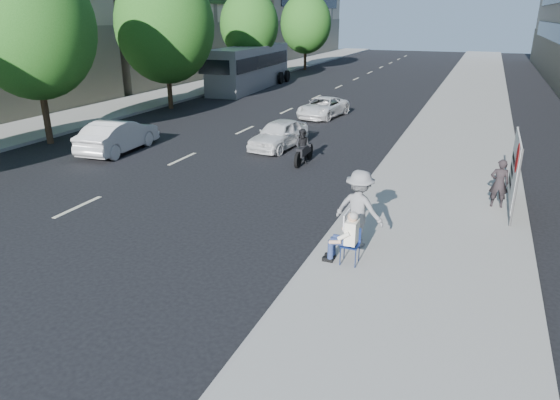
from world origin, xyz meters
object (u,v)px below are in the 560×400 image
at_px(jogger, 359,209).
at_px(bus, 250,68).
at_px(pedestrian_woman, 499,183).
at_px(motorcycle, 303,148).
at_px(seated_protester, 346,234).
at_px(white_sedan_far, 323,108).
at_px(white_sedan_near, 279,134).
at_px(white_sedan_mid, 118,136).
at_px(protest_banner, 514,169).

xyz_separation_m(jogger, bus, (-15.33, 26.29, 0.50)).
distance_m(pedestrian_woman, motorcycle, 7.69).
relative_size(seated_protester, white_sedan_far, 0.32).
distance_m(pedestrian_woman, white_sedan_near, 10.19).
height_order(motorcycle, bus, bus).
xyz_separation_m(pedestrian_woman, motorcycle, (-7.19, 2.70, -0.26)).
bearing_deg(pedestrian_woman, white_sedan_mid, -9.11).
distance_m(seated_protester, white_sedan_far, 18.64).
relative_size(jogger, motorcycle, 0.97).
height_order(white_sedan_mid, bus, bus).
xyz_separation_m(seated_protester, white_sedan_far, (-6.08, 17.62, -0.31)).
bearing_deg(seated_protester, white_sedan_mid, 150.63).
xyz_separation_m(jogger, white_sedan_far, (-6.12, 16.60, -0.57)).
bearing_deg(white_sedan_near, bus, 125.02).
distance_m(white_sedan_mid, white_sedan_far, 12.38).
height_order(seated_protester, white_sedan_near, seated_protester).
relative_size(pedestrian_woman, white_sedan_mid, 0.35).
bearing_deg(pedestrian_woman, bus, -53.41).
xyz_separation_m(protest_banner, white_sedan_mid, (-15.65, 1.49, -0.70)).
distance_m(jogger, bus, 30.43).
height_order(jogger, bus, bus).
distance_m(protest_banner, bus, 29.07).
xyz_separation_m(pedestrian_woman, bus, (-18.61, 22.04, 0.74)).
distance_m(seated_protester, white_sedan_near, 11.48).
height_order(jogger, motorcycle, jogger).
distance_m(jogger, protest_banner, 5.58).
xyz_separation_m(jogger, white_sedan_mid, (-12.03, 5.73, -0.43)).
height_order(protest_banner, bus, bus).
relative_size(white_sedan_mid, motorcycle, 2.09).
height_order(jogger, pedestrian_woman, jogger).
relative_size(motorcycle, bus, 0.17).
relative_size(protest_banner, motorcycle, 1.50).
bearing_deg(white_sedan_mid, protest_banner, 170.55).
bearing_deg(bus, jogger, -63.57).
bearing_deg(white_sedan_mid, bus, -84.90).
distance_m(jogger, pedestrian_woman, 5.37).
bearing_deg(jogger, seated_protester, 100.76).
bearing_deg(white_sedan_mid, pedestrian_woman, 170.46).
relative_size(white_sedan_near, motorcycle, 1.82).
xyz_separation_m(protest_banner, white_sedan_near, (-9.39, 4.68, -0.77)).
bearing_deg(jogger, white_sedan_far, -56.86).
distance_m(protest_banner, white_sedan_mid, 15.74).
xyz_separation_m(pedestrian_woman, white_sedan_near, (-9.05, 4.67, -0.26)).
height_order(seated_protester, bus, bus).
xyz_separation_m(white_sedan_far, motorcycle, (2.20, -9.66, 0.07)).
distance_m(white_sedan_near, motorcycle, 2.71).
xyz_separation_m(protest_banner, bus, (-18.95, 22.05, 0.23)).
bearing_deg(white_sedan_near, seated_protester, -53.84).
bearing_deg(white_sedan_mid, seated_protester, 146.62).
xyz_separation_m(seated_protester, bus, (-15.29, 27.31, 0.76)).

